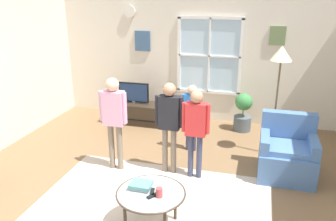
{
  "coord_description": "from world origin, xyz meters",
  "views": [
    {
      "loc": [
        1.17,
        -3.41,
        2.51
      ],
      "look_at": [
        0.05,
        0.69,
        1.02
      ],
      "focal_mm": 36.41,
      "sensor_mm": 36.0,
      "label": 1
    }
  ],
  "objects_px": {
    "tv_stand": "(135,113)",
    "person_red_shirt": "(196,124)",
    "coffee_table": "(151,195)",
    "person_pink_shirt": "(114,114)",
    "floor_lamp": "(280,65)",
    "armchair": "(287,154)",
    "cup": "(159,192)",
    "person_blue_shirt": "(192,110)",
    "remote_near_books": "(153,196)",
    "television": "(134,92)",
    "remote_near_cup": "(152,192)",
    "person_black_shirt": "(169,118)",
    "potted_plant_by_window": "(243,112)",
    "book_stack": "(141,185)"
  },
  "relations": [
    {
      "from": "book_stack",
      "to": "person_pink_shirt",
      "type": "relative_size",
      "value": 0.17
    },
    {
      "from": "remote_near_cup",
      "to": "person_black_shirt",
      "type": "distance_m",
      "value": 1.35
    },
    {
      "from": "book_stack",
      "to": "person_pink_shirt",
      "type": "distance_m",
      "value": 1.42
    },
    {
      "from": "tv_stand",
      "to": "person_pink_shirt",
      "type": "xyz_separation_m",
      "value": [
        0.41,
        -1.86,
        0.67
      ]
    },
    {
      "from": "television",
      "to": "coffee_table",
      "type": "distance_m",
      "value": 3.3
    },
    {
      "from": "cup",
      "to": "potted_plant_by_window",
      "type": "relative_size",
      "value": 0.15
    },
    {
      "from": "tv_stand",
      "to": "television",
      "type": "bearing_deg",
      "value": -90.0
    },
    {
      "from": "television",
      "to": "remote_near_cup",
      "type": "xyz_separation_m",
      "value": [
        1.35,
        -3.02,
        -0.16
      ]
    },
    {
      "from": "television",
      "to": "coffee_table",
      "type": "xyz_separation_m",
      "value": [
        1.33,
        -3.02,
        -0.2
      ]
    },
    {
      "from": "person_red_shirt",
      "to": "person_blue_shirt",
      "type": "height_order",
      "value": "person_red_shirt"
    },
    {
      "from": "coffee_table",
      "to": "person_blue_shirt",
      "type": "distance_m",
      "value": 2.09
    },
    {
      "from": "floor_lamp",
      "to": "tv_stand",
      "type": "bearing_deg",
      "value": 164.03
    },
    {
      "from": "remote_near_books",
      "to": "person_pink_shirt",
      "type": "xyz_separation_m",
      "value": [
        -0.97,
        1.23,
        0.4
      ]
    },
    {
      "from": "armchair",
      "to": "person_black_shirt",
      "type": "bearing_deg",
      "value": -167.96
    },
    {
      "from": "remote_near_cup",
      "to": "person_black_shirt",
      "type": "relative_size",
      "value": 0.1
    },
    {
      "from": "cup",
      "to": "person_pink_shirt",
      "type": "xyz_separation_m",
      "value": [
        -1.04,
        1.22,
        0.36
      ]
    },
    {
      "from": "tv_stand",
      "to": "person_red_shirt",
      "type": "bearing_deg",
      "value": -48.56
    },
    {
      "from": "coffee_table",
      "to": "person_black_shirt",
      "type": "xyz_separation_m",
      "value": [
        -0.14,
        1.28,
        0.41
      ]
    },
    {
      "from": "remote_near_books",
      "to": "floor_lamp",
      "type": "distance_m",
      "value": 2.84
    },
    {
      "from": "floor_lamp",
      "to": "armchair",
      "type": "bearing_deg",
      "value": -73.59
    },
    {
      "from": "person_red_shirt",
      "to": "potted_plant_by_window",
      "type": "relative_size",
      "value": 1.76
    },
    {
      "from": "person_red_shirt",
      "to": "floor_lamp",
      "type": "bearing_deg",
      "value": 44.19
    },
    {
      "from": "armchair",
      "to": "person_blue_shirt",
      "type": "distance_m",
      "value": 1.59
    },
    {
      "from": "person_black_shirt",
      "to": "cup",
      "type": "bearing_deg",
      "value": -79.37
    },
    {
      "from": "person_pink_shirt",
      "to": "floor_lamp",
      "type": "bearing_deg",
      "value": 26.18
    },
    {
      "from": "remote_near_cup",
      "to": "person_black_shirt",
      "type": "height_order",
      "value": "person_black_shirt"
    },
    {
      "from": "armchair",
      "to": "remote_near_cup",
      "type": "xyz_separation_m",
      "value": [
        -1.48,
        -1.64,
        0.14
      ]
    },
    {
      "from": "person_pink_shirt",
      "to": "floor_lamp",
      "type": "xyz_separation_m",
      "value": [
        2.24,
        1.1,
        0.6
      ]
    },
    {
      "from": "television",
      "to": "person_red_shirt",
      "type": "relative_size",
      "value": 0.47
    },
    {
      "from": "tv_stand",
      "to": "remote_near_books",
      "type": "distance_m",
      "value": 3.39
    },
    {
      "from": "person_blue_shirt",
      "to": "floor_lamp",
      "type": "bearing_deg",
      "value": 8.49
    },
    {
      "from": "person_red_shirt",
      "to": "person_pink_shirt",
      "type": "xyz_separation_m",
      "value": [
        -1.17,
        -0.07,
        0.07
      ]
    },
    {
      "from": "coffee_table",
      "to": "floor_lamp",
      "type": "height_order",
      "value": "floor_lamp"
    },
    {
      "from": "cup",
      "to": "floor_lamp",
      "type": "height_order",
      "value": "floor_lamp"
    },
    {
      "from": "tv_stand",
      "to": "remote_near_cup",
      "type": "distance_m",
      "value": 3.33
    },
    {
      "from": "tv_stand",
      "to": "person_blue_shirt",
      "type": "bearing_deg",
      "value": -35.04
    },
    {
      "from": "tv_stand",
      "to": "coffee_table",
      "type": "relative_size",
      "value": 1.46
    },
    {
      "from": "person_black_shirt",
      "to": "person_pink_shirt",
      "type": "bearing_deg",
      "value": -171.55
    },
    {
      "from": "tv_stand",
      "to": "television",
      "type": "height_order",
      "value": "television"
    },
    {
      "from": "tv_stand",
      "to": "floor_lamp",
      "type": "bearing_deg",
      "value": -15.97
    },
    {
      "from": "cup",
      "to": "potted_plant_by_window",
      "type": "height_order",
      "value": "potted_plant_by_window"
    },
    {
      "from": "armchair",
      "to": "coffee_table",
      "type": "height_order",
      "value": "armchair"
    },
    {
      "from": "coffee_table",
      "to": "remote_near_books",
      "type": "bearing_deg",
      "value": -57.74
    },
    {
      "from": "armchair",
      "to": "cup",
      "type": "distance_m",
      "value": 2.19
    },
    {
      "from": "television",
      "to": "person_pink_shirt",
      "type": "relative_size",
      "value": 0.44
    },
    {
      "from": "armchair",
      "to": "potted_plant_by_window",
      "type": "distance_m",
      "value": 1.69
    },
    {
      "from": "television",
      "to": "person_pink_shirt",
      "type": "height_order",
      "value": "person_pink_shirt"
    },
    {
      "from": "television",
      "to": "person_red_shirt",
      "type": "height_order",
      "value": "person_red_shirt"
    },
    {
      "from": "remote_near_books",
      "to": "person_blue_shirt",
      "type": "xyz_separation_m",
      "value": [
        -0.02,
        2.14,
        0.23
      ]
    },
    {
      "from": "cup",
      "to": "remote_near_books",
      "type": "distance_m",
      "value": 0.08
    }
  ]
}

